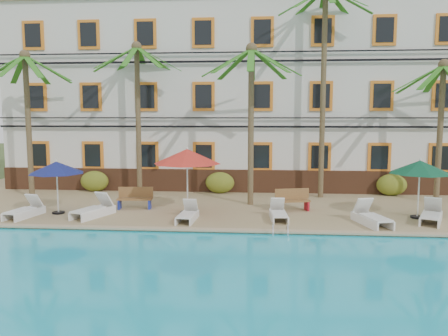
# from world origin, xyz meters

# --- Properties ---
(ground) EXTENTS (100.00, 100.00, 0.00)m
(ground) POSITION_xyz_m (0.00, 0.00, 0.00)
(ground) COLOR #384C23
(ground) RESTS_ON ground
(pool_deck) EXTENTS (30.00, 12.00, 0.25)m
(pool_deck) POSITION_xyz_m (0.00, 5.00, 0.12)
(pool_deck) COLOR tan
(pool_deck) RESTS_ON ground
(swimming_pool) EXTENTS (26.00, 12.00, 0.20)m
(swimming_pool) POSITION_xyz_m (0.00, -7.00, 0.10)
(swimming_pool) COLOR #1BB2D1
(swimming_pool) RESTS_ON ground
(pool_coping) EXTENTS (30.00, 0.35, 0.06)m
(pool_coping) POSITION_xyz_m (0.00, -0.90, 0.28)
(pool_coping) COLOR tan
(pool_coping) RESTS_ON pool_deck
(hotel_building) EXTENTS (25.40, 6.44, 10.22)m
(hotel_building) POSITION_xyz_m (0.00, 9.98, 5.37)
(hotel_building) COLOR silver
(hotel_building) RESTS_ON pool_deck
(palm_a) EXTENTS (4.40, 4.40, 7.11)m
(palm_a) POSITION_xyz_m (-9.73, 4.59, 4.88)
(palm_a) COLOR brown
(palm_a) RESTS_ON pool_deck
(palm_b) EXTENTS (4.40, 4.40, 7.63)m
(palm_b) POSITION_xyz_m (-4.65, 5.78, 5.18)
(palm_b) COLOR brown
(palm_b) RESTS_ON pool_deck
(palm_c) EXTENTS (4.40, 4.40, 7.17)m
(palm_c) POSITION_xyz_m (1.02, 3.81, 4.91)
(palm_c) COLOR brown
(palm_c) RESTS_ON pool_deck
(palm_d) EXTENTS (4.40, 4.40, 10.20)m
(palm_d) POSITION_xyz_m (4.44, 5.89, 6.63)
(palm_d) COLOR brown
(palm_d) RESTS_ON pool_deck
(palm_e) EXTENTS (4.40, 4.40, 6.54)m
(palm_e) POSITION_xyz_m (9.63, 4.97, 4.54)
(palm_e) COLOR brown
(palm_e) RESTS_ON pool_deck
(shrub_left) EXTENTS (1.50, 0.90, 1.10)m
(shrub_left) POSITION_xyz_m (-7.32, 6.60, 0.80)
(shrub_left) COLOR #205B1A
(shrub_left) RESTS_ON pool_deck
(shrub_mid) EXTENTS (1.50, 0.90, 1.10)m
(shrub_mid) POSITION_xyz_m (-0.62, 6.60, 0.80)
(shrub_mid) COLOR #205B1A
(shrub_mid) RESTS_ON pool_deck
(shrub_right) EXTENTS (1.50, 0.90, 1.10)m
(shrub_right) POSITION_xyz_m (8.07, 6.60, 0.80)
(shrub_right) COLOR #205B1A
(shrub_right) RESTS_ON pool_deck
(umbrella_blue) EXTENTS (2.22, 2.22, 2.23)m
(umbrella_blue) POSITION_xyz_m (-6.83, 1.30, 2.14)
(umbrella_blue) COLOR black
(umbrella_blue) RESTS_ON pool_deck
(umbrella_red) EXTENTS (2.75, 2.75, 2.75)m
(umbrella_red) POSITION_xyz_m (-1.51, 1.69, 2.60)
(umbrella_red) COLOR black
(umbrella_red) RESTS_ON pool_deck
(umbrella_green) EXTENTS (2.35, 2.35, 2.36)m
(umbrella_green) POSITION_xyz_m (7.63, 1.65, 2.26)
(umbrella_green) COLOR black
(umbrella_green) RESTS_ON pool_deck
(lounger_a) EXTENTS (0.95, 1.89, 0.85)m
(lounger_a) POSITION_xyz_m (-7.87, 0.59, 0.53)
(lounger_a) COLOR white
(lounger_a) RESTS_ON pool_deck
(lounger_b) EXTENTS (1.36, 2.07, 0.92)m
(lounger_b) POSITION_xyz_m (-5.16, 0.88, 0.55)
(lounger_b) COLOR white
(lounger_b) RESTS_ON pool_deck
(lounger_c) EXTENTS (0.68, 1.69, 0.79)m
(lounger_c) POSITION_xyz_m (-1.31, 0.48, 0.50)
(lounger_c) COLOR white
(lounger_c) RESTS_ON pool_deck
(lounger_d) EXTENTS (0.71, 1.72, 0.80)m
(lounger_d) POSITION_xyz_m (2.17, 0.91, 0.51)
(lounger_d) COLOR white
(lounger_d) RESTS_ON pool_deck
(lounger_e) EXTENTS (1.20, 2.06, 0.92)m
(lounger_e) POSITION_xyz_m (5.55, 0.43, 0.55)
(lounger_e) COLOR white
(lounger_e) RESTS_ON pool_deck
(lounger_f) EXTENTS (1.41, 2.00, 0.89)m
(lounger_f) POSITION_xyz_m (7.90, 0.97, 0.54)
(lounger_f) COLOR white
(lounger_f) RESTS_ON pool_deck
(bench_left) EXTENTS (1.54, 0.62, 0.93)m
(bench_left) POSITION_xyz_m (-3.95, 2.51, 0.72)
(bench_left) COLOR olive
(bench_left) RESTS_ON pool_deck
(bench_right) EXTENTS (1.57, 0.85, 0.93)m
(bench_right) POSITION_xyz_m (2.79, 2.63, 0.72)
(bench_right) COLOR olive
(bench_right) RESTS_ON pool_deck
(pool_ladder) EXTENTS (0.54, 0.74, 0.74)m
(pool_ladder) POSITION_xyz_m (2.14, -1.00, 0.25)
(pool_ladder) COLOR silver
(pool_ladder) RESTS_ON ground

